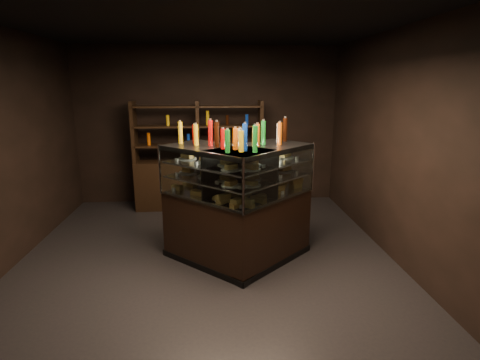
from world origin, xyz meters
name	(u,v)px	position (x,y,z in m)	size (l,w,h in m)	color
ground	(207,254)	(0.00, 0.00, 0.00)	(5.00, 5.00, 0.00)	black
room_shell	(204,113)	(0.00, 0.00, 1.94)	(5.02, 5.02, 3.01)	black
display_case	(239,224)	(0.42, -0.22, 0.51)	(2.07, 1.48, 1.54)	black
food_display	(239,174)	(0.42, -0.22, 1.18)	(1.63, 0.99, 0.47)	#DAA04E
bottles_top	(239,136)	(0.42, -0.22, 1.68)	(1.45, 0.85, 0.30)	#D8590A
potted_conifer	(273,204)	(1.05, 0.87, 0.42)	(0.34, 0.34, 0.73)	black
back_shelving	(199,176)	(-0.16, 2.05, 0.61)	(2.36, 0.44, 2.00)	black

